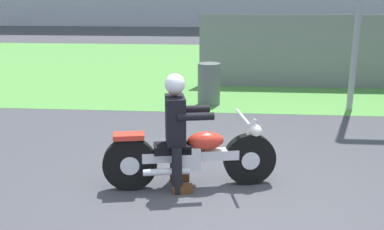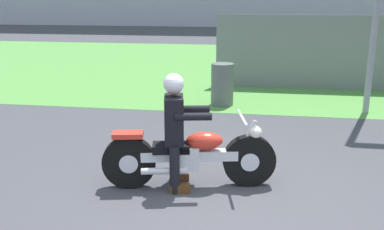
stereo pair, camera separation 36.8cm
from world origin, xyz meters
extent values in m
plane|color=#424247|center=(0.00, 0.00, 0.00)|extent=(120.00, 120.00, 0.00)
cube|color=#549342|center=(0.00, 9.99, 0.00)|extent=(60.00, 12.00, 0.01)
cylinder|color=black|center=(0.23, 0.68, 0.32)|extent=(0.65, 0.24, 0.64)
cylinder|color=silver|center=(0.23, 0.68, 0.32)|extent=(0.25, 0.18, 0.22)
cylinder|color=black|center=(-1.20, 0.40, 0.32)|extent=(0.65, 0.24, 0.64)
cylinder|color=silver|center=(-1.20, 0.40, 0.32)|extent=(0.25, 0.18, 0.22)
cube|color=silver|center=(-0.48, 0.54, 0.40)|extent=(1.17, 0.37, 0.12)
cube|color=silver|center=(-0.53, 0.53, 0.38)|extent=(0.36, 0.30, 0.28)
ellipsoid|color=red|center=(-0.31, 0.58, 0.58)|extent=(0.48, 0.32, 0.22)
cube|color=black|center=(-0.70, 0.50, 0.50)|extent=(0.48, 0.32, 0.10)
cube|color=red|center=(-1.20, 0.40, 0.67)|extent=(0.39, 0.27, 0.06)
cylinder|color=silver|center=(0.18, 0.67, 0.57)|extent=(0.26, 0.10, 0.53)
cylinder|color=silver|center=(0.13, 0.66, 0.86)|extent=(0.16, 0.65, 0.04)
sphere|color=white|center=(0.29, 0.70, 0.68)|extent=(0.16, 0.16, 0.16)
cylinder|color=silver|center=(-0.75, 0.35, 0.26)|extent=(0.56, 0.19, 0.08)
cylinder|color=black|center=(-0.70, 0.68, 0.29)|extent=(0.12, 0.12, 0.57)
cube|color=#593319|center=(-0.64, 0.69, 0.05)|extent=(0.25, 0.15, 0.10)
cylinder|color=black|center=(-0.62, 0.33, 0.29)|extent=(0.12, 0.12, 0.57)
cube|color=#593319|center=(-0.57, 0.34, 0.05)|extent=(0.25, 0.15, 0.10)
cube|color=black|center=(-0.66, 0.51, 0.85)|extent=(0.29, 0.42, 0.56)
cylinder|color=black|center=(-0.48, 0.72, 0.93)|extent=(0.43, 0.17, 0.09)
cylinder|color=black|center=(-0.41, 0.38, 0.93)|extent=(0.43, 0.17, 0.09)
sphere|color=#D8A884|center=(-0.66, 0.51, 1.25)|extent=(0.20, 0.20, 0.20)
sphere|color=silver|center=(-0.66, 0.51, 1.28)|extent=(0.24, 0.24, 0.24)
cylinder|color=#595E5B|center=(-0.46, 4.66, 0.44)|extent=(0.47, 0.47, 0.89)
cube|color=slate|center=(2.70, 6.66, 0.90)|extent=(7.00, 0.06, 1.80)
camera|label=1|loc=(-0.05, -4.37, 2.27)|focal=40.85mm
camera|label=2|loc=(0.32, -4.33, 2.27)|focal=40.85mm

